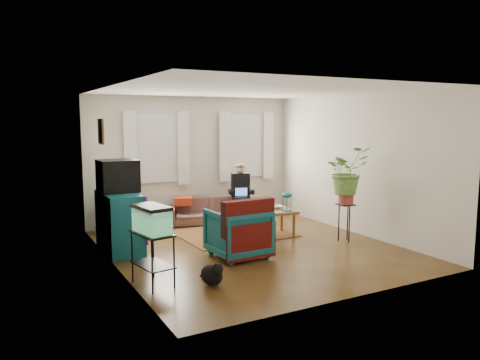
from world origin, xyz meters
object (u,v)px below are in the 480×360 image
dresser (120,222)px  coffee_table (263,224)px  side_table (120,213)px  armchair (238,230)px  aquarium_stand (153,259)px  sofa (209,206)px  plant_stand (345,223)px

dresser → coffee_table: (2.54, -0.26, -0.24)m
side_table → armchair: armchair is taller
side_table → dresser: size_ratio=0.67×
dresser → coffee_table: dresser is taller
aquarium_stand → sofa: bearing=43.6°
armchair → plant_stand: armchair is taller
sofa → aquarium_stand: bearing=-107.2°
plant_stand → armchair: bearing=178.4°
sofa → plant_stand: 2.88m
side_table → aquarium_stand: side_table is taller
aquarium_stand → plant_stand: 3.72m
sofa → coffee_table: 1.56m
dresser → armchair: dresser is taller
armchair → coffee_table: armchair is taller
side_table → dresser: bearing=-104.2°
aquarium_stand → armchair: armchair is taller
sofa → dresser: size_ratio=1.72×
coffee_table → sofa: bearing=110.8°
side_table → dresser: 1.40m
plant_stand → dresser: bearing=161.8°
sofa → plant_stand: sofa is taller
aquarium_stand → coffee_table: 2.95m
coffee_table → dresser: bearing=-179.5°
side_table → coffee_table: size_ratio=0.62×
sofa → armchair: (-0.60, -2.39, 0.06)m
side_table → armchair: (1.22, -2.49, 0.06)m
armchair → plant_stand: (2.11, -0.06, -0.09)m
sofa → aquarium_stand: sofa is taller
dresser → plant_stand: 3.86m
coffee_table → armchair: bearing=-131.8°
coffee_table → aquarium_stand: bearing=-143.4°
sofa → plant_stand: bearing=-39.6°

